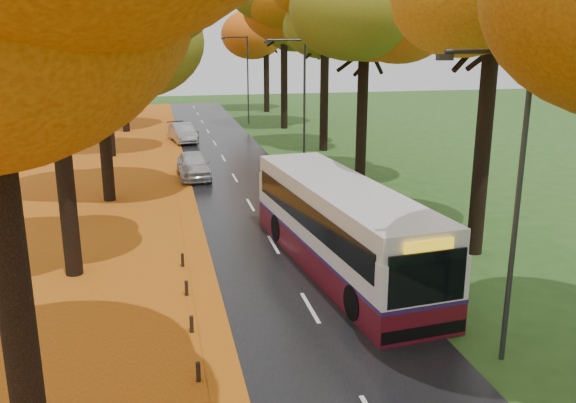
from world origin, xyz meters
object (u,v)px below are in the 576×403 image
object	(u,v)px
streetlamp_mid	(300,96)
car_silver	(183,133)
streetlamp_near	(510,186)
car_dark	(183,130)
car_white	(193,165)
bus	(341,224)
streetlamp_far	(245,73)

from	to	relation	value
streetlamp_mid	car_silver	bearing A→B (deg)	115.82
streetlamp_near	car_dark	world-z (taller)	streetlamp_near
car_dark	car_white	bearing A→B (deg)	-107.19
streetlamp_mid	car_silver	xyz separation A→B (m)	(-6.30, 13.02, -3.96)
bus	car_dark	world-z (taller)	bus
car_silver	car_dark	world-z (taller)	car_silver
bus	car_white	size ratio (longest dim) A/B	2.70
streetlamp_mid	car_white	size ratio (longest dim) A/B	1.79
streetlamp_far	car_white	bearing A→B (deg)	-106.37
streetlamp_mid	car_white	world-z (taller)	streetlamp_mid
bus	car_silver	xyz separation A→B (m)	(-4.25, 27.94, -0.92)
car_dark	bus	bearing A→B (deg)	-98.95
streetlamp_near	streetlamp_far	world-z (taller)	same
streetlamp_mid	car_white	xyz separation A→B (m)	(-6.30, 0.57, -3.91)
car_white	streetlamp_near	bearing A→B (deg)	-76.16
streetlamp_mid	bus	distance (m)	15.37
streetlamp_far	car_silver	size ratio (longest dim) A/B	1.84
car_white	car_dark	distance (m)	14.67
streetlamp_near	streetlamp_mid	distance (m)	22.00
bus	car_white	bearing A→B (deg)	99.19
streetlamp_far	car_silver	distance (m)	11.66
streetlamp_mid	car_dark	bearing A→B (deg)	112.12
bus	streetlamp_near	bearing A→B (deg)	-80.05
streetlamp_far	car_white	size ratio (longest dim) A/B	1.79
bus	streetlamp_far	bearing A→B (deg)	80.67
bus	car_white	xyz separation A→B (m)	(-4.25, 15.49, -0.87)
streetlamp_near	bus	distance (m)	7.97
streetlamp_mid	streetlamp_far	world-z (taller)	same
streetlamp_mid	bus	xyz separation A→B (m)	(-2.04, -14.92, -3.04)
streetlamp_far	bus	bearing A→B (deg)	-93.17
bus	streetlamp_mid	bearing A→B (deg)	76.04
streetlamp_mid	streetlamp_far	bearing A→B (deg)	90.00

